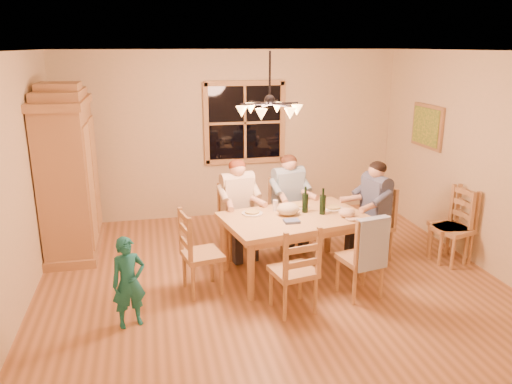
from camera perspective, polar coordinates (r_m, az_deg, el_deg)
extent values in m
plane|color=#8E5E33|center=(6.27, 1.41, -9.68)|extent=(5.50, 5.50, 0.00)
cube|color=white|center=(5.63, 1.61, 15.84)|extent=(5.50, 5.00, 0.02)
cube|color=beige|center=(8.20, -2.71, 6.52)|extent=(5.50, 0.02, 2.70)
cube|color=beige|center=(5.81, -25.86, 0.73)|extent=(0.02, 5.00, 2.70)
cube|color=beige|center=(6.98, 24.04, 3.35)|extent=(0.02, 5.00, 2.70)
cube|color=black|center=(8.18, -1.31, 7.94)|extent=(1.20, 0.03, 1.20)
cube|color=#A97A4A|center=(8.16, -1.28, 7.92)|extent=(1.30, 0.06, 1.30)
cube|color=#A47B47|center=(7.90, 19.00, 7.11)|extent=(0.04, 0.78, 0.64)
cube|color=#1E6B2D|center=(7.88, 18.81, 7.11)|extent=(0.02, 0.68, 0.54)
cylinder|color=black|center=(5.64, 1.59, 13.14)|extent=(0.02, 0.02, 0.53)
sphere|color=black|center=(5.66, 1.57, 10.46)|extent=(0.12, 0.12, 0.12)
cylinder|color=black|center=(5.70, 3.15, 10.09)|extent=(0.34, 0.02, 0.02)
cone|color=#FFB259|center=(5.76, 4.69, 9.32)|extent=(0.13, 0.13, 0.12)
cylinder|color=black|center=(5.82, 2.01, 10.22)|extent=(0.19, 0.31, 0.02)
cone|color=#FFB259|center=(5.98, 2.42, 9.62)|extent=(0.13, 0.13, 0.12)
cylinder|color=black|center=(5.78, 0.45, 10.19)|extent=(0.19, 0.31, 0.02)
cone|color=#FFB259|center=(5.91, -0.62, 9.55)|extent=(0.13, 0.13, 0.12)
cylinder|color=black|center=(5.63, -0.04, 10.03)|extent=(0.34, 0.02, 0.02)
cone|color=#FFB259|center=(5.60, -1.66, 9.17)|extent=(0.13, 0.13, 0.12)
cylinder|color=black|center=(5.51, 1.10, 9.89)|extent=(0.19, 0.31, 0.02)
cone|color=#FFB259|center=(5.37, 0.60, 8.85)|extent=(0.13, 0.13, 0.12)
cylinder|color=black|center=(5.55, 2.73, 9.92)|extent=(0.19, 0.31, 0.02)
cone|color=#FFB259|center=(5.45, 3.92, 8.93)|extent=(0.13, 0.13, 0.12)
cube|color=#A47B47|center=(7.17, -20.61, 1.17)|extent=(0.60, 1.30, 2.00)
cube|color=#A47B47|center=(6.99, -21.48, 9.50)|extent=(0.66, 1.40, 0.10)
cube|color=#A47B47|center=(6.98, -21.56, 10.31)|extent=(0.58, 1.00, 0.12)
cube|color=#A47B47|center=(6.97, -21.65, 11.13)|extent=(0.52, 0.55, 0.10)
cube|color=#A97A4A|center=(6.81, -18.39, 0.62)|extent=(0.03, 0.55, 1.60)
cube|color=#A97A4A|center=(7.45, -17.93, 1.97)|extent=(0.03, 0.55, 1.60)
cube|color=#A47B47|center=(7.46, -19.88, -5.82)|extent=(0.66, 1.40, 0.12)
cube|color=tan|center=(6.11, 4.39, -3.01)|extent=(1.87, 1.34, 0.06)
cube|color=#A97A4A|center=(6.13, 4.38, -3.72)|extent=(1.69, 1.17, 0.10)
cylinder|color=#A97A4A|center=(5.60, -0.56, -9.02)|extent=(0.09, 0.09, 0.70)
cylinder|color=#A97A4A|center=(6.29, 12.22, -6.48)|extent=(0.09, 0.09, 0.70)
cylinder|color=#A97A4A|center=(6.32, -3.54, -6.00)|extent=(0.09, 0.09, 0.70)
cylinder|color=#A97A4A|center=(6.93, 8.22, -4.07)|extent=(0.09, 0.09, 0.70)
cube|color=#A97A4A|center=(6.72, -2.07, -3.66)|extent=(0.51, 0.50, 0.06)
cube|color=#A97A4A|center=(6.63, -2.09, -1.47)|extent=(0.38, 0.12, 0.54)
cube|color=#A97A4A|center=(7.02, 3.69, -2.81)|extent=(0.51, 0.50, 0.06)
cube|color=#A97A4A|center=(6.93, 3.73, -0.70)|extent=(0.38, 0.12, 0.54)
cube|color=#A97A4A|center=(5.37, 4.28, -9.06)|extent=(0.51, 0.50, 0.06)
cube|color=#A97A4A|center=(5.26, 4.34, -6.40)|extent=(0.38, 0.12, 0.54)
cube|color=#A97A4A|center=(5.79, 11.83, -7.45)|extent=(0.51, 0.50, 0.06)
cube|color=#A97A4A|center=(5.68, 11.99, -4.96)|extent=(0.38, 0.12, 0.54)
cube|color=#A97A4A|center=(5.79, -6.16, -7.17)|extent=(0.50, 0.51, 0.06)
cube|color=#A97A4A|center=(5.69, -6.25, -4.67)|extent=(0.12, 0.38, 0.54)
cube|color=#A97A4A|center=(6.80, 13.20, -3.85)|extent=(0.50, 0.51, 0.06)
cube|color=#A97A4A|center=(6.72, 13.35, -1.69)|extent=(0.12, 0.38, 0.54)
cube|color=beige|center=(6.60, -2.10, -0.48)|extent=(0.43, 0.29, 0.52)
cube|color=#262328|center=(6.70, -2.08, -3.02)|extent=(0.45, 0.48, 0.14)
sphere|color=tan|center=(6.50, -2.14, 2.73)|extent=(0.21, 0.21, 0.21)
ellipsoid|color=#592614|center=(6.49, -2.14, 2.99)|extent=(0.22, 0.22, 0.17)
cube|color=#2D617D|center=(6.90, 3.75, 0.25)|extent=(0.43, 0.29, 0.52)
cube|color=#262328|center=(6.99, 3.70, -2.19)|extent=(0.45, 0.48, 0.14)
sphere|color=tan|center=(6.80, 3.81, 3.33)|extent=(0.21, 0.21, 0.21)
ellipsoid|color=#381E11|center=(6.79, 3.82, 3.57)|extent=(0.22, 0.22, 0.17)
cube|color=#434E6B|center=(6.68, 13.42, -0.71)|extent=(0.29, 0.43, 0.52)
cube|color=#262328|center=(6.78, 13.25, -3.21)|extent=(0.48, 0.45, 0.14)
sphere|color=tan|center=(6.58, 13.64, 2.45)|extent=(0.21, 0.21, 0.21)
ellipsoid|color=black|center=(6.58, 13.65, 2.71)|extent=(0.22, 0.22, 0.17)
cube|color=#93A9C7|center=(5.55, 13.11, -5.79)|extent=(0.39, 0.17, 0.58)
cylinder|color=black|center=(6.20, 5.66, -0.86)|extent=(0.08, 0.08, 0.33)
cylinder|color=black|center=(6.15, 7.64, -1.05)|extent=(0.08, 0.08, 0.33)
cylinder|color=white|center=(6.14, -0.43, -2.46)|extent=(0.26, 0.26, 0.02)
cylinder|color=white|center=(6.44, 5.00, -1.61)|extent=(0.26, 0.26, 0.02)
cylinder|color=white|center=(6.40, 8.80, -1.88)|extent=(0.26, 0.26, 0.02)
cylinder|color=silver|center=(6.25, 2.22, -1.55)|extent=(0.06, 0.06, 0.14)
cylinder|color=silver|center=(6.39, 7.67, -1.28)|extent=(0.06, 0.06, 0.14)
ellipsoid|color=#CDA989|center=(6.13, 10.35, -2.33)|extent=(0.20, 0.20, 0.11)
cube|color=#4C5E8C|center=(5.87, 4.09, -3.34)|extent=(0.20, 0.17, 0.03)
ellipsoid|color=#BBAF88|center=(6.10, 3.68, -1.95)|extent=(0.28, 0.22, 0.15)
imported|color=#17696B|center=(5.23, -14.34, -9.96)|extent=(0.40, 0.32, 0.95)
cube|color=#A97A4A|center=(7.00, 21.51, -4.02)|extent=(0.53, 0.55, 0.06)
cube|color=#A97A4A|center=(6.91, 21.74, -1.92)|extent=(0.16, 0.38, 0.54)
cube|color=#A97A4A|center=(7.06, 21.16, -3.81)|extent=(0.48, 0.49, 0.06)
cube|color=#A97A4A|center=(6.97, 21.39, -1.73)|extent=(0.10, 0.38, 0.54)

